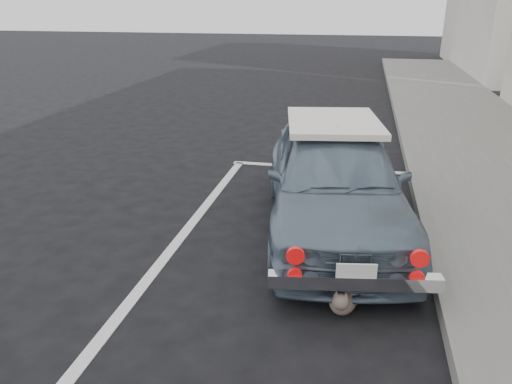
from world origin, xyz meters
TOP-DOWN VIEW (x-y plane):
  - pline_front at (0.50, 6.50)m, footprint 3.00×0.12m
  - pline_side at (-0.90, 3.00)m, footprint 0.12×7.00m
  - retro_coupe at (0.78, 4.22)m, footprint 2.09×3.95m
  - cat at (0.99, 2.53)m, footprint 0.28×0.55m

SIDE VIEW (x-z plane):
  - pline_front at x=0.50m, z-range 0.00..0.01m
  - pline_side at x=-0.90m, z-range 0.00..0.01m
  - cat at x=0.99m, z-range -0.01..0.28m
  - retro_coupe at x=0.78m, z-range 0.01..1.28m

